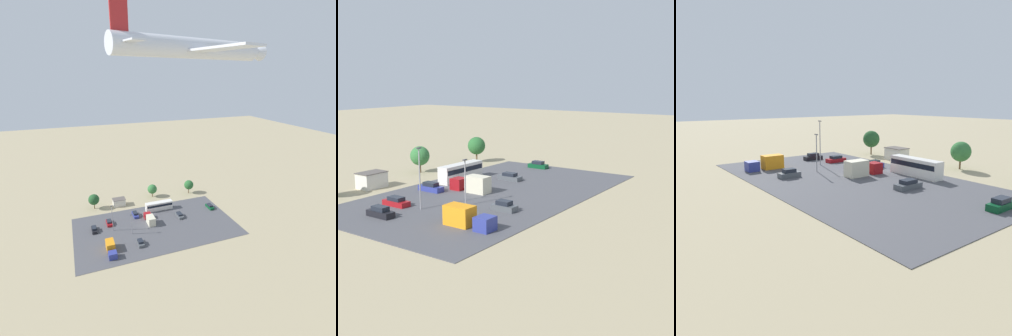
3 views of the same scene
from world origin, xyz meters
TOP-DOWN VIEW (x-y plane):
  - ground_plane at (0.00, 0.00)m, footprint 400.00×400.00m
  - parking_lot_surface at (0.00, 10.43)m, footprint 56.42×31.50m
  - shed_building at (9.29, -10.44)m, footprint 5.19×3.56m
  - bus at (-4.95, -0.88)m, footprint 10.89×2.45m
  - parked_car_0 at (15.49, 2.93)m, footprint 1.87×4.59m
  - parked_car_1 at (-24.68, 5.14)m, footprint 1.73×4.48m
  - parked_car_2 at (-10.46, 7.10)m, footprint 1.91×4.79m
  - parked_car_3 at (8.10, 18.72)m, footprint 1.84×4.00m
  - parked_car_4 at (5.23, 0.64)m, footprint 1.80×4.75m
  - parked_car_5 at (21.04, 5.69)m, footprint 1.71×4.45m
  - parked_truck_0 at (1.30, 7.05)m, footprint 2.51×7.66m
  - parked_truck_1 at (17.42, 18.99)m, footprint 2.48×7.60m
  - tree_near_shed at (19.15, -11.06)m, footprint 4.34×4.34m
  - tree_apron_mid at (-22.76, -10.98)m, footprint 4.22×4.22m
  - tree_apron_far at (-6.09, -13.30)m, footprint 4.15×4.15m
  - light_pole_lot_centre at (9.23, 12.02)m, footprint 0.90×0.28m
  - light_pole_lot_edge at (14.79, 7.64)m, footprint 0.90×0.28m
  - airplane at (2.20, 42.49)m, footprint 33.38×27.80m

SIDE VIEW (x-z plane):
  - ground_plane at x=0.00m, z-range 0.00..0.00m
  - parking_lot_surface at x=0.00m, z-range 0.00..0.08m
  - parked_car_0 at x=15.49m, z-range -0.04..1.42m
  - parked_car_2 at x=-10.46m, z-range -0.05..1.47m
  - parked_car_1 at x=-24.68m, z-range -0.05..1.55m
  - parked_car_3 at x=8.10m, z-range -0.05..1.55m
  - parked_car_5 at x=21.04m, z-range -0.05..1.56m
  - parked_car_4 at x=5.23m, z-range -0.06..1.58m
  - parked_truck_1 at x=17.42m, z-range -0.04..2.77m
  - parked_truck_0 at x=1.30m, z-range -0.05..2.95m
  - shed_building at x=9.29m, z-range 0.01..2.97m
  - bus at x=-4.95m, z-range 0.21..3.55m
  - tree_apron_far at x=-6.09m, z-range 0.78..6.52m
  - tree_near_shed at x=19.15m, z-range 0.94..7.18m
  - tree_apron_mid at x=-22.76m, z-range 0.98..7.17m
  - light_pole_lot_centre at x=9.23m, z-range 0.50..8.00m
  - light_pole_lot_edge at x=14.79m, z-range 0.52..10.19m
  - airplane at x=2.20m, z-range 51.59..59.57m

